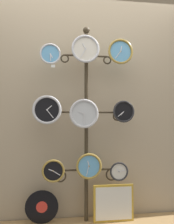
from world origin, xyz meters
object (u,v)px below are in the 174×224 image
(clock_top_left, at_px, (50,54))
(clock_middle_left, at_px, (47,110))
(clock_middle_right, at_px, (124,112))
(clock_bottom_center, at_px, (89,166))
(clock_top_center, at_px, (85,49))
(clock_bottom_left, at_px, (53,171))
(clock_middle_center, at_px, (84,114))
(clock_bottom_right, at_px, (119,171))
(picture_frame, at_px, (114,203))
(display_stand, at_px, (86,151))
(clock_top_right, at_px, (120,52))
(vinyl_record, at_px, (42,207))

(clock_top_left, height_order, clock_middle_left, clock_top_left)
(clock_middle_right, relative_size, clock_bottom_center, 0.86)
(clock_top_center, xyz_separation_m, clock_middle_left, (-0.39, -0.01, -0.64))
(clock_bottom_left, bearing_deg, clock_middle_right, 1.43)
(clock_top_left, bearing_deg, clock_top_center, 0.88)
(clock_middle_center, relative_size, clock_middle_right, 1.30)
(clock_bottom_right, height_order, picture_frame, clock_bottom_right)
(display_stand, height_order, clock_top_right, display_stand)
(clock_top_right, bearing_deg, clock_middle_right, 7.12)
(clock_bottom_left, relative_size, clock_bottom_center, 0.85)
(display_stand, bearing_deg, clock_top_left, -166.85)
(clock_middle_left, distance_m, clock_bottom_left, 0.61)
(clock_bottom_center, bearing_deg, clock_top_right, -2.02)
(clock_top_center, distance_m, clock_middle_center, 0.67)
(clock_top_right, xyz_separation_m, clock_bottom_right, (-0.03, -0.01, -1.25))
(clock_bottom_center, bearing_deg, clock_top_left, -178.81)
(clock_top_right, bearing_deg, clock_bottom_right, -165.68)
(clock_bottom_center, bearing_deg, clock_top_center, -175.76)
(clock_middle_right, height_order, picture_frame, clock_middle_right)
(clock_middle_right, bearing_deg, clock_middle_center, -176.91)
(clock_bottom_right, bearing_deg, clock_middle_left, 179.51)
(clock_top_center, relative_size, clock_middle_left, 1.01)
(clock_top_right, distance_m, vinyl_record, 1.80)
(clock_top_left, xyz_separation_m, clock_middle_right, (0.77, 0.00, -0.58))
(clock_bottom_right, bearing_deg, clock_middle_center, -178.07)
(clock_top_right, xyz_separation_m, clock_middle_left, (-0.76, -0.00, -0.62))
(clock_bottom_right, bearing_deg, vinyl_record, 173.99)
(clock_top_center, bearing_deg, clock_middle_left, -178.62)
(clock_top_center, relative_size, clock_top_right, 1.09)
(clock_top_right, relative_size, clock_middle_right, 1.18)
(vinyl_record, height_order, picture_frame, picture_frame)
(clock_top_center, distance_m, clock_bottom_center, 1.21)
(clock_top_left, bearing_deg, clock_top_right, -0.28)
(clock_bottom_center, relative_size, vinyl_record, 0.80)
(clock_middle_center, height_order, clock_bottom_right, clock_middle_center)
(clock_middle_right, height_order, clock_bottom_center, clock_middle_right)
(clock_middle_right, height_order, vinyl_record, clock_middle_right)
(clock_top_right, xyz_separation_m, clock_bottom_center, (-0.34, 0.01, -1.20))
(clock_middle_left, height_order, vinyl_record, clock_middle_left)
(vinyl_record, bearing_deg, picture_frame, -4.32)
(display_stand, xyz_separation_m, clock_bottom_right, (0.33, -0.10, -0.21))
(clock_middle_right, bearing_deg, vinyl_record, 175.11)
(clock_top_left, distance_m, clock_middle_center, 0.70)
(display_stand, bearing_deg, clock_top_center, -104.45)
(clock_middle_center, bearing_deg, vinyl_record, 167.19)
(clock_top_left, relative_size, clock_middle_left, 0.73)
(clock_top_left, xyz_separation_m, clock_middle_left, (-0.03, -0.00, -0.57))
(clock_top_center, distance_m, clock_middle_right, 0.76)
(clock_top_center, height_order, vinyl_record, clock_top_center)
(clock_top_center, distance_m, clock_middle_left, 0.75)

